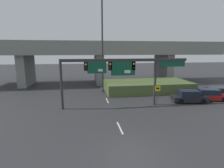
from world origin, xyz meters
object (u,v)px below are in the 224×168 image
object	(u,v)px
speed_limit_sign	(157,93)
parked_sedan_mid_right	(209,95)
signal_gantry	(120,68)
parked_sedan_near_right	(189,97)
parked_sedan_far_right	(218,93)
highway_light_pole_near	(102,40)

from	to	relation	value
speed_limit_sign	parked_sedan_mid_right	world-z (taller)	speed_limit_sign
signal_gantry	parked_sedan_near_right	bearing A→B (deg)	2.32
signal_gantry	speed_limit_sign	world-z (taller)	signal_gantry
speed_limit_sign	parked_sedan_near_right	world-z (taller)	speed_limit_sign
parked_sedan_near_right	speed_limit_sign	bearing A→B (deg)	-156.34
parked_sedan_mid_right	parked_sedan_far_right	distance (m)	2.40
highway_light_pole_near	speed_limit_sign	bearing A→B (deg)	-55.98
speed_limit_sign	highway_light_pole_near	distance (m)	11.62
signal_gantry	highway_light_pole_near	xyz separation A→B (m)	(-1.23, 7.40, 3.53)
parked_sedan_near_right	parked_sedan_far_right	xyz separation A→B (m)	(5.29, 1.59, -0.04)
parked_sedan_mid_right	parked_sedan_far_right	size ratio (longest dim) A/B	1.05
parked_sedan_mid_right	parked_sedan_far_right	bearing A→B (deg)	40.48
signal_gantry	parked_sedan_mid_right	xyz separation A→B (m)	(12.04, 0.88, -3.76)
speed_limit_sign	parked_sedan_far_right	world-z (taller)	speed_limit_sign
speed_limit_sign	parked_sedan_mid_right	bearing A→B (deg)	11.23
signal_gantry	parked_sedan_near_right	xyz separation A→B (m)	(8.89, 0.36, -3.75)
parked_sedan_near_right	parked_sedan_far_right	size ratio (longest dim) A/B	0.96
speed_limit_sign	parked_sedan_far_right	size ratio (longest dim) A/B	0.53
signal_gantry	speed_limit_sign	size ratio (longest dim) A/B	5.78
speed_limit_sign	parked_sedan_far_right	distance (m)	10.35
speed_limit_sign	parked_sedan_near_right	size ratio (longest dim) A/B	0.55
parked_sedan_mid_right	signal_gantry	bearing A→B (deg)	-161.93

